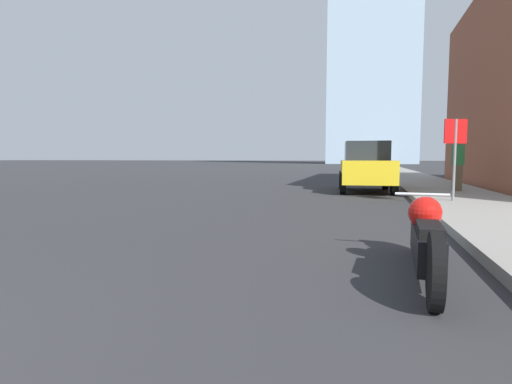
# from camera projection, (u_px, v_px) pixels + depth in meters

# --- Properties ---
(sidewalk) EXTENTS (2.68, 240.00, 0.15)m
(sidewalk) POSITION_uv_depth(u_px,v_px,m) (395.00, 170.00, 37.90)
(sidewalk) COLOR gray
(sidewalk) RESTS_ON ground_plane
(distant_tower) EXTENTS (18.75, 18.75, 63.36)m
(distant_tower) POSITION_uv_depth(u_px,v_px,m) (374.00, 21.00, 88.93)
(distant_tower) COLOR #9EB7CC
(distant_tower) RESTS_ON ground_plane
(motorcycle) EXTENTS (0.62, 2.56, 0.81)m
(motorcycle) POSITION_uv_depth(u_px,v_px,m) (426.00, 238.00, 4.12)
(motorcycle) COLOR black
(motorcycle) RESTS_ON ground_plane
(parked_car_yellow) EXTENTS (2.08, 4.01, 1.81)m
(parked_car_yellow) POSITION_uv_depth(u_px,v_px,m) (366.00, 167.00, 14.42)
(parked_car_yellow) COLOR gold
(parked_car_yellow) RESTS_ON ground_plane
(parked_car_blue) EXTENTS (1.94, 4.17, 1.49)m
(parked_car_blue) POSITION_uv_depth(u_px,v_px,m) (369.00, 165.00, 25.50)
(parked_car_blue) COLOR #1E3899
(parked_car_blue) RESTS_ON ground_plane
(parked_car_red) EXTENTS (2.07, 4.68, 1.74)m
(parked_car_red) POSITION_uv_depth(u_px,v_px,m) (369.00, 162.00, 38.22)
(parked_car_red) COLOR red
(parked_car_red) RESTS_ON ground_plane
(stop_sign) EXTENTS (0.57, 0.26, 2.04)m
(stop_sign) POSITION_uv_depth(u_px,v_px,m) (455.00, 145.00, 9.93)
(stop_sign) COLOR slate
(stop_sign) RESTS_ON sidewalk
(pedestrian) EXTENTS (0.36, 0.25, 1.76)m
(pedestrian) POSITION_uv_depth(u_px,v_px,m) (458.00, 163.00, 13.05)
(pedestrian) COLOR brown
(pedestrian) RESTS_ON sidewalk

